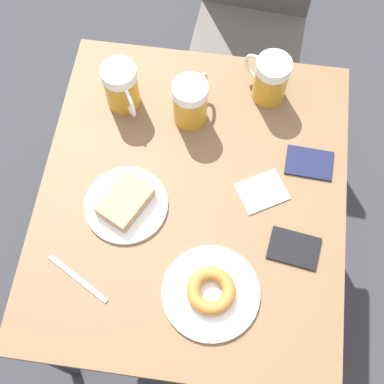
{
  "coord_description": "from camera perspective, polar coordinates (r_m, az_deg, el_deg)",
  "views": [
    {
      "loc": [
        0.08,
        -0.56,
        2.01
      ],
      "look_at": [
        0.0,
        0.0,
        0.74
      ],
      "focal_mm": 50.0,
      "sensor_mm": 36.0,
      "label": 1
    }
  ],
  "objects": [
    {
      "name": "beer_mug_left",
      "position": [
        1.52,
        8.34,
        11.87
      ],
      "size": [
        0.13,
        0.11,
        0.15
      ],
      "color": "#C68C23",
      "rests_on": "table"
    },
    {
      "name": "chair",
      "position": [
        2.03,
        6.6,
        19.36
      ],
      "size": [
        0.43,
        0.43,
        0.92
      ],
      "rotation": [
        0.0,
        0.0,
        -0.07
      ],
      "color": "#514C47",
      "rests_on": "ground_plane"
    },
    {
      "name": "passport_far_edge",
      "position": [
        1.37,
        10.82,
        -5.91
      ],
      "size": [
        0.14,
        0.1,
        0.01
      ],
      "rotation": [
        0.0,
        0.0,
        1.43
      ],
      "color": "black",
      "rests_on": "table"
    },
    {
      "name": "ground_plane",
      "position": [
        2.09,
        0.0,
        -8.36
      ],
      "size": [
        8.0,
        8.0,
        0.0
      ],
      "primitive_type": "plane",
      "color": "#333338"
    },
    {
      "name": "napkin_folded",
      "position": [
        1.42,
        7.49,
        0.05
      ],
      "size": [
        0.15,
        0.14,
        0.0
      ],
      "rotation": [
        0.0,
        0.0,
        0.53
      ],
      "color": "white",
      "rests_on": "table"
    },
    {
      "name": "table",
      "position": [
        1.46,
        0.0,
        -1.35
      ],
      "size": [
        0.81,
        0.93,
        0.72
      ],
      "color": "brown",
      "rests_on": "ground_plane"
    },
    {
      "name": "fork",
      "position": [
        1.36,
        -12.08,
        -9.01
      ],
      "size": [
        0.17,
        0.1,
        0.0
      ],
      "rotation": [
        0.0,
        0.0,
        1.06
      ],
      "color": "silver",
      "rests_on": "table"
    },
    {
      "name": "passport_near_edge",
      "position": [
        1.48,
        12.4,
        3.05
      ],
      "size": [
        0.13,
        0.09,
        0.01
      ],
      "rotation": [
        0.0,
        0.0,
        1.52
      ],
      "color": "#141938",
      "rests_on": "table"
    },
    {
      "name": "plate_with_cake",
      "position": [
        1.39,
        -7.09,
        -1.18
      ],
      "size": [
        0.22,
        0.22,
        0.05
      ],
      "color": "white",
      "rests_on": "table"
    },
    {
      "name": "beer_mug_right",
      "position": [
        1.46,
        -0.15,
        9.64
      ],
      "size": [
        0.1,
        0.14,
        0.15
      ],
      "color": "#C68C23",
      "rests_on": "table"
    },
    {
      "name": "beer_mug_center",
      "position": [
        1.5,
        -7.51,
        11.05
      ],
      "size": [
        0.11,
        0.13,
        0.15
      ],
      "color": "#C68C23",
      "rests_on": "table"
    },
    {
      "name": "plate_with_donut",
      "position": [
        1.31,
        2.03,
        -10.61
      ],
      "size": [
        0.24,
        0.24,
        0.04
      ],
      "color": "white",
      "rests_on": "table"
    }
  ]
}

